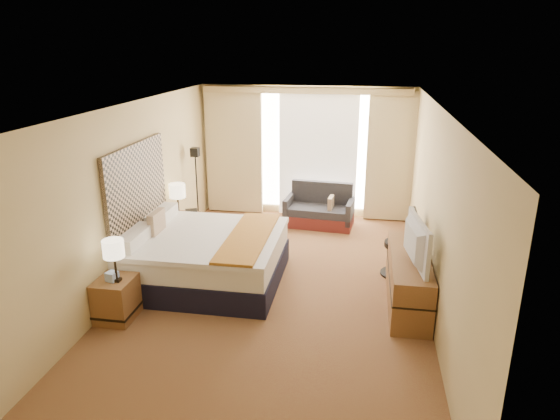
% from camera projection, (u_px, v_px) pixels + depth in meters
% --- Properties ---
extents(floor, '(4.20, 7.00, 0.02)m').
position_uv_depth(floor, '(275.00, 292.00, 7.13)').
color(floor, '#531D17').
rests_on(floor, ground).
extents(ceiling, '(4.20, 7.00, 0.02)m').
position_uv_depth(ceiling, '(274.00, 108.00, 6.30)').
color(ceiling, silver).
rests_on(ceiling, wall_back).
extents(wall_back, '(4.20, 0.02, 2.60)m').
position_uv_depth(wall_back, '(306.00, 152.00, 9.99)').
color(wall_back, '#CFB67E').
rests_on(wall_back, ground).
extents(wall_front, '(4.20, 0.02, 2.60)m').
position_uv_depth(wall_front, '(184.00, 360.00, 3.45)').
color(wall_front, '#CFB67E').
rests_on(wall_front, ground).
extents(wall_left, '(0.02, 7.00, 2.60)m').
position_uv_depth(wall_left, '(129.00, 198.00, 7.05)').
color(wall_left, '#CFB67E').
rests_on(wall_left, ground).
extents(wall_right, '(0.02, 7.00, 2.60)m').
position_uv_depth(wall_right, '(436.00, 214.00, 6.38)').
color(wall_right, '#CFB67E').
rests_on(wall_right, ground).
extents(headboard, '(0.06, 1.85, 1.50)m').
position_uv_depth(headboard, '(138.00, 195.00, 7.24)').
color(headboard, black).
rests_on(headboard, wall_left).
extents(nightstand_left, '(0.45, 0.52, 0.55)m').
position_uv_depth(nightstand_left, '(116.00, 299.00, 6.36)').
color(nightstand_left, brown).
rests_on(nightstand_left, floor).
extents(nightstand_right, '(0.45, 0.52, 0.55)m').
position_uv_depth(nightstand_right, '(184.00, 230.00, 8.70)').
color(nightstand_right, brown).
rests_on(nightstand_right, floor).
extents(media_dresser, '(0.50, 1.80, 0.70)m').
position_uv_depth(media_dresser, '(408.00, 279.00, 6.73)').
color(media_dresser, brown).
rests_on(media_dresser, floor).
extents(window, '(2.30, 0.02, 2.30)m').
position_uv_depth(window, '(318.00, 152.00, 9.91)').
color(window, white).
rests_on(window, wall_back).
extents(curtains, '(4.12, 0.19, 2.56)m').
position_uv_depth(curtains, '(305.00, 148.00, 9.85)').
color(curtains, beige).
rests_on(curtains, floor).
extents(bed, '(2.15, 1.96, 1.04)m').
position_uv_depth(bed, '(206.00, 257.00, 7.35)').
color(bed, black).
rests_on(bed, floor).
extents(loveseat, '(1.35, 0.81, 0.81)m').
position_uv_depth(loveseat, '(320.00, 212.00, 9.68)').
color(loveseat, maroon).
rests_on(loveseat, floor).
extents(floor_lamp, '(0.20, 0.20, 1.56)m').
position_uv_depth(floor_lamp, '(196.00, 172.00, 9.23)').
color(floor_lamp, black).
rests_on(floor_lamp, floor).
extents(desk_chair, '(0.51, 0.51, 1.05)m').
position_uv_depth(desk_chair, '(403.00, 247.00, 7.51)').
color(desk_chair, black).
rests_on(desk_chair, floor).
extents(lamp_left, '(0.26, 0.26, 0.55)m').
position_uv_depth(lamp_left, '(113.00, 250.00, 6.10)').
color(lamp_left, black).
rests_on(lamp_left, nightstand_left).
extents(lamp_right, '(0.27, 0.27, 0.57)m').
position_uv_depth(lamp_right, '(177.00, 191.00, 8.43)').
color(lamp_right, black).
rests_on(lamp_right, nightstand_right).
extents(tissue_box, '(0.16, 0.16, 0.12)m').
position_uv_depth(tissue_box, '(112.00, 276.00, 6.23)').
color(tissue_box, '#94AFE5').
rests_on(tissue_box, nightstand_left).
extents(telephone, '(0.24, 0.22, 0.08)m').
position_uv_depth(telephone, '(191.00, 212.00, 8.66)').
color(telephone, black).
rests_on(telephone, nightstand_right).
extents(television, '(0.28, 1.05, 0.60)m').
position_uv_depth(television, '(410.00, 242.00, 6.28)').
color(television, black).
rests_on(television, media_dresser).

